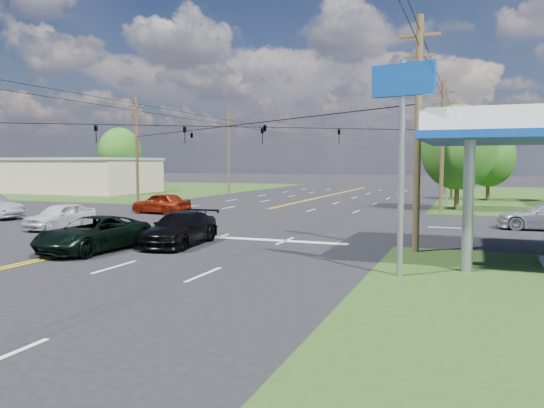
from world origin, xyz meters
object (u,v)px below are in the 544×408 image
at_px(suv_black, 180,229).
at_px(pole_nw, 137,149).
at_px(tree_far_l, 120,152).
at_px(polesign_se, 403,112).
at_px(pole_left_far, 229,151).
at_px(pickup_white, 61,216).
at_px(tree_right_b, 489,157).
at_px(pickup_dkgreen, 93,234).
at_px(retail_nw, 84,176).
at_px(pole_ne, 442,145).
at_px(tree_right_a, 458,147).
at_px(pole_right_far, 452,149).
at_px(pole_se, 418,131).

bearing_deg(suv_black, pole_nw, 124.81).
xyz_separation_m(tree_far_l, polesign_se, (45.00, -46.00, 0.05)).
bearing_deg(tree_far_l, pole_left_far, -11.89).
bearing_deg(pole_nw, pickup_white, -68.17).
bearing_deg(pole_left_far, polesign_se, -58.24).
height_order(tree_right_b, pickup_dkgreen, tree_right_b).
height_order(retail_nw, pole_ne, pole_ne).
height_order(tree_right_a, suv_black, tree_right_a).
bearing_deg(pole_left_far, pole_nw, -90.00).
bearing_deg(pickup_dkgreen, pole_right_far, 78.55).
distance_m(pole_se, tree_right_a, 21.02).
height_order(pole_left_far, pickup_white, pole_left_far).
relative_size(pole_left_far, pickup_white, 2.36).
relative_size(pole_se, polesign_se, 1.39).
xyz_separation_m(pole_left_far, pole_right_far, (26.00, 0.00, 0.00)).
bearing_deg(pickup_white, retail_nw, 132.95).
bearing_deg(suv_black, polesign_se, -22.49).
bearing_deg(pole_right_far, pole_nw, -143.84).
xyz_separation_m(tree_right_b, polesign_se, (-3.50, -38.00, 1.02)).
xyz_separation_m(suv_black, pickup_white, (-9.19, 2.71, -0.01)).
bearing_deg(polesign_se, pole_nw, 138.50).
height_order(pole_ne, suv_black, pole_ne).
xyz_separation_m(pole_ne, tree_right_a, (1.00, 3.00, -0.05)).
height_order(pole_left_far, pole_right_far, same).
bearing_deg(tree_right_a, polesign_se, -92.20).
height_order(suv_black, pickup_white, suv_black).
height_order(pole_left_far, suv_black, pole_left_far).
height_order(pole_ne, polesign_se, pole_ne).
bearing_deg(pickup_dkgreen, tree_far_l, 130.92).
distance_m(pole_nw, pole_ne, 26.00).
bearing_deg(tree_far_l, pole_se, -42.34).
distance_m(pole_right_far, tree_right_b, 5.40).
distance_m(tree_far_l, suv_black, 55.40).
relative_size(tree_right_a, pickup_dkgreen, 1.58).
bearing_deg(pole_left_far, pole_right_far, 0.00).
relative_size(retail_nw, tree_right_a, 1.96).
height_order(pole_se, pole_nw, same).
distance_m(pickup_white, polesign_se, 20.61).
height_order(pole_ne, pickup_white, pole_ne).
relative_size(pole_ne, tree_far_l, 1.09).
bearing_deg(retail_nw, suv_black, -44.74).
bearing_deg(tree_far_l, pole_nw, -50.44).
distance_m(tree_right_b, tree_far_l, 49.17).
distance_m(tree_right_b, pickup_dkgreen, 40.86).
distance_m(pole_ne, polesign_se, 23.00).
distance_m(pole_se, pole_right_far, 37.00).
bearing_deg(pickup_white, pole_right_far, 66.45).
relative_size(pole_nw, suv_black, 1.89).
bearing_deg(pole_ne, pole_nw, 180.00).
bearing_deg(pole_right_far, pole_se, -90.00).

